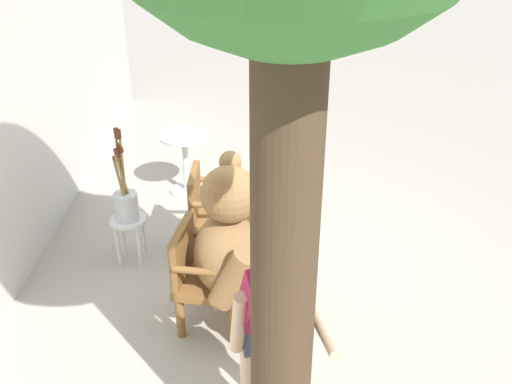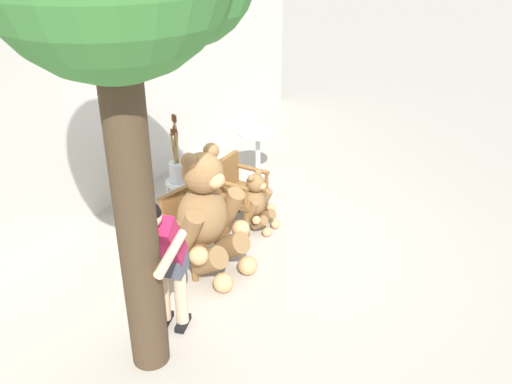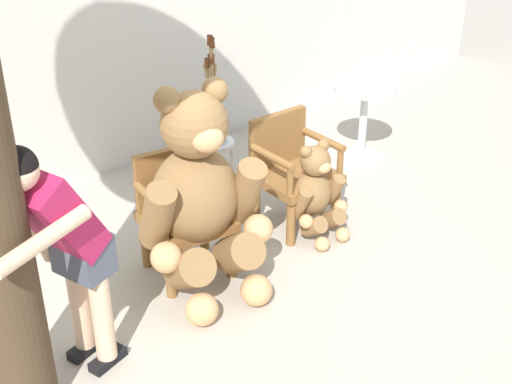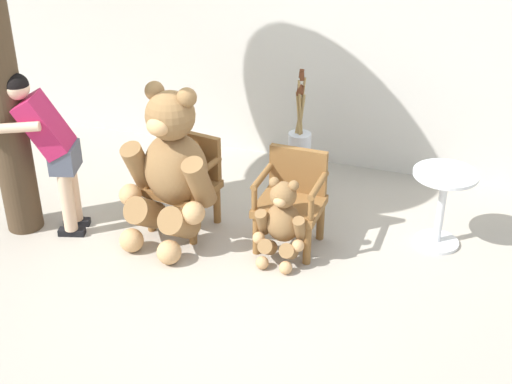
# 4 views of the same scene
# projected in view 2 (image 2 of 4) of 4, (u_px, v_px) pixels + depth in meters

# --- Properties ---
(ground_plane) EXTENTS (60.00, 60.00, 0.00)m
(ground_plane) POSITION_uv_depth(u_px,v_px,m) (262.00, 255.00, 6.58)
(ground_plane) COLOR #B2A899
(back_wall) EXTENTS (10.00, 0.16, 2.80)m
(back_wall) POSITION_uv_depth(u_px,v_px,m) (91.00, 106.00, 6.97)
(back_wall) COLOR beige
(back_wall) RESTS_ON ground
(wooden_chair_left) EXTENTS (0.64, 0.60, 0.86)m
(wooden_chair_left) POSITION_uv_depth(u_px,v_px,m) (190.00, 227.00, 6.25)
(wooden_chair_left) COLOR brown
(wooden_chair_left) RESTS_ON ground
(wooden_chair_right) EXTENTS (0.57, 0.53, 0.86)m
(wooden_chair_right) POSITION_uv_depth(u_px,v_px,m) (237.00, 190.00, 7.03)
(wooden_chair_right) COLOR brown
(wooden_chair_right) RESTS_ON ground
(teddy_bear_large) EXTENTS (0.89, 0.88, 1.45)m
(teddy_bear_large) POSITION_uv_depth(u_px,v_px,m) (208.00, 214.00, 6.01)
(teddy_bear_large) COLOR olive
(teddy_bear_large) RESTS_ON ground
(teddy_bear_small) EXTENTS (0.46, 0.43, 0.77)m
(teddy_bear_small) POSITION_uv_depth(u_px,v_px,m) (257.00, 202.00, 6.95)
(teddy_bear_small) COLOR olive
(teddy_bear_small) RESTS_ON ground
(person_visitor) EXTENTS (0.75, 0.62, 1.52)m
(person_visitor) POSITION_uv_depth(u_px,v_px,m) (163.00, 253.00, 5.01)
(person_visitor) COLOR black
(person_visitor) RESTS_ON ground
(white_stool) EXTENTS (0.34, 0.34, 0.46)m
(white_stool) POSITION_uv_depth(u_px,v_px,m) (179.00, 188.00, 7.29)
(white_stool) COLOR silver
(white_stool) RESTS_ON ground
(brush_bucket) EXTENTS (0.22, 0.22, 0.90)m
(brush_bucket) POSITION_uv_depth(u_px,v_px,m) (178.00, 167.00, 7.15)
(brush_bucket) COLOR silver
(brush_bucket) RESTS_ON white_stool
(round_side_table) EXTENTS (0.56, 0.56, 0.72)m
(round_side_table) POSITION_uv_depth(u_px,v_px,m) (258.00, 149.00, 8.18)
(round_side_table) COLOR silver
(round_side_table) RESTS_ON ground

